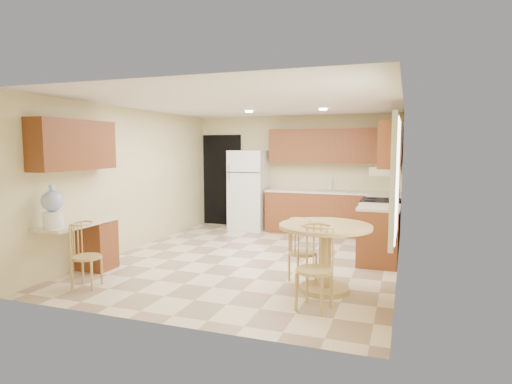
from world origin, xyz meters
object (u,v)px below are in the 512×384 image
(chair_desk, at_px, (82,250))
(water_crock, at_px, (53,208))
(chair_table_a, at_px, (301,246))
(refrigerator, at_px, (249,190))
(stove, at_px, (380,225))
(chair_table_b, at_px, (313,261))
(dining_table, at_px, (325,248))

(chair_desk, distance_m, water_crock, 0.68)
(chair_table_a, bearing_deg, refrigerator, 170.62)
(stove, height_order, chair_table_b, stove)
(dining_table, relative_size, chair_table_b, 1.22)
(dining_table, height_order, water_crock, water_crock)
(refrigerator, bearing_deg, stove, -22.99)
(refrigerator, height_order, stove, refrigerator)
(dining_table, bearing_deg, chair_table_a, 154.00)
(chair_table_a, relative_size, chair_table_b, 0.91)
(chair_table_a, bearing_deg, stove, 118.52)
(refrigerator, relative_size, chair_table_a, 2.04)
(chair_desk, bearing_deg, chair_table_a, 100.47)
(stove, xyz_separation_m, chair_table_a, (-0.87, -2.19, 0.05))
(chair_table_a, height_order, chair_table_b, chair_table_b)
(refrigerator, xyz_separation_m, water_crock, (-1.05, -4.52, 0.15))
(chair_table_b, bearing_deg, stove, -88.92)
(chair_table_b, height_order, chair_desk, chair_table_b)
(chair_table_a, xyz_separation_m, water_crock, (-3.06, -1.11, 0.50))
(refrigerator, bearing_deg, water_crock, -103.08)
(chair_table_b, xyz_separation_m, water_crock, (-3.40, -0.20, 0.45))
(stove, bearing_deg, chair_table_b, -99.61)
(stove, xyz_separation_m, chair_desk, (-3.47, -3.31, 0.04))
(stove, height_order, chair_table_a, stove)
(chair_table_b, relative_size, chair_desk, 1.12)
(refrigerator, bearing_deg, chair_table_b, -61.45)
(dining_table, xyz_separation_m, chair_table_a, (-0.34, 0.17, -0.04))
(stove, distance_m, chair_desk, 4.80)
(stove, bearing_deg, refrigerator, 157.01)
(chair_table_a, height_order, water_crock, water_crock)
(stove, relative_size, dining_table, 0.94)
(refrigerator, distance_m, chair_desk, 4.58)
(water_crock, bearing_deg, stove, 40.06)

